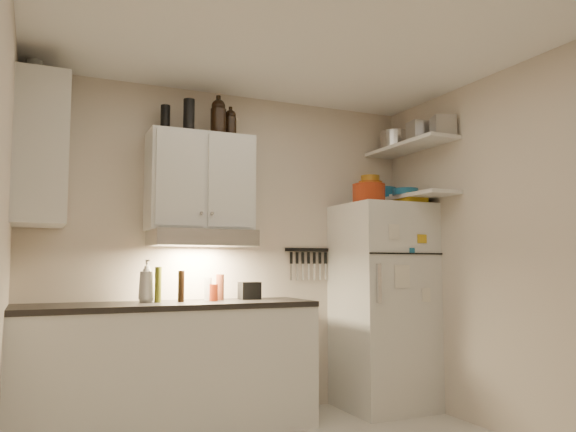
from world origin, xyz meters
name	(u,v)px	position (x,y,z in m)	size (l,w,h in m)	color
ceiling	(312,24)	(0.00, 0.00, 2.61)	(3.20, 3.00, 0.02)	white
back_wall	(229,251)	(0.00, 1.51, 1.30)	(3.20, 0.02, 2.60)	beige
right_wall	(521,249)	(1.61, 0.00, 1.30)	(0.02, 3.00, 2.60)	beige
base_cabinet	(168,371)	(-0.55, 1.20, 0.44)	(2.10, 0.60, 0.88)	white
countertop	(170,305)	(-0.55, 1.20, 0.90)	(2.10, 0.62, 0.04)	black
upper_cabinet	(200,183)	(-0.30, 1.33, 1.83)	(0.80, 0.33, 0.75)	white
side_cabinet	(41,151)	(-1.44, 1.20, 1.95)	(0.33, 0.55, 1.00)	white
range_hood	(202,238)	(-0.30, 1.27, 1.39)	(0.76, 0.46, 0.12)	silver
fridge	(383,305)	(1.25, 1.16, 0.85)	(0.70, 0.68, 1.70)	silver
shelf_hi	(409,147)	(1.45, 1.02, 2.20)	(0.30, 0.95, 0.03)	white
shelf_lo	(410,198)	(1.45, 1.02, 1.76)	(0.30, 0.95, 0.03)	white
knife_strip	(308,250)	(0.70, 1.49, 1.32)	(0.42, 0.02, 0.03)	black
dutch_oven	(369,194)	(1.06, 1.07, 1.78)	(0.27, 0.27, 0.16)	#9D2E12
book_stack	(410,199)	(1.42, 0.99, 1.74)	(0.19, 0.24, 0.08)	gold
spice_jar	(393,200)	(1.36, 1.16, 1.75)	(0.06, 0.06, 0.10)	silver
stock_pot	(395,142)	(1.52, 1.33, 2.31)	(0.26, 0.26, 0.19)	silver
tin_a	(420,132)	(1.47, 0.90, 2.30)	(0.17, 0.16, 0.17)	#AAAAAD
tin_b	(443,127)	(1.52, 0.67, 2.30)	(0.17, 0.17, 0.17)	#AAAAAD
bowl_teal	(381,194)	(1.39, 1.39, 1.83)	(0.28, 0.28, 0.11)	#175781
bowl_orange	(370,185)	(1.34, 1.47, 1.92)	(0.22, 0.22, 0.07)	#BA5011
bowl_yellow	(370,179)	(1.34, 1.47, 1.98)	(0.17, 0.17, 0.06)	gold
plates	(405,192)	(1.38, 1.00, 1.80)	(0.22, 0.22, 0.05)	#175781
growler_a	(218,117)	(-0.18, 1.27, 2.34)	(0.12, 0.12, 0.29)	black
growler_b	(230,123)	(-0.06, 1.32, 2.31)	(0.10, 0.10, 0.23)	black
thermos_a	(189,115)	(-0.41, 1.26, 2.32)	(0.09, 0.09, 0.25)	black
thermos_b	(165,119)	(-0.57, 1.37, 2.30)	(0.07, 0.07, 0.21)	black
side_jar	(34,71)	(-1.50, 1.29, 2.52)	(0.11, 0.11, 0.15)	silver
soap_bottle	(147,278)	(-0.70, 1.29, 1.09)	(0.13, 0.13, 0.34)	white
pepper_mill	(220,287)	(-0.14, 1.30, 1.02)	(0.06, 0.06, 0.20)	brown
oil_bottle	(158,285)	(-0.63, 1.23, 1.05)	(0.05, 0.05, 0.26)	#64691A
vinegar_bottle	(181,286)	(-0.46, 1.21, 1.03)	(0.05, 0.05, 0.23)	black
clear_bottle	(208,289)	(-0.23, 1.31, 1.01)	(0.06, 0.06, 0.17)	silver
red_jar	(214,293)	(-0.22, 1.21, 0.98)	(0.06, 0.06, 0.13)	#9D2E12
caddy	(250,291)	(0.10, 1.30, 0.99)	(0.16, 0.11, 0.14)	black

